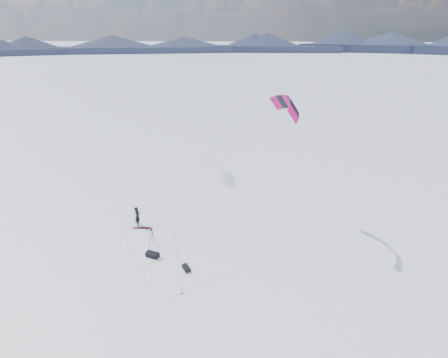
% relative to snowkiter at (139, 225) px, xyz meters
% --- Properties ---
extents(ground, '(1800.00, 1800.00, 0.00)m').
position_rel_snowkiter_xyz_m(ground, '(1.36, -2.55, 0.00)').
color(ground, white).
extents(horizon_hills, '(704.47, 706.88, 10.25)m').
position_rel_snowkiter_xyz_m(horizon_hills, '(1.36, -2.55, 4.49)').
color(horizon_hills, black).
rests_on(horizon_hills, ground).
extents(snow_tracks, '(14.76, 10.25, 0.01)m').
position_rel_snowkiter_xyz_m(snow_tracks, '(0.71, -2.90, 0.00)').
color(snow_tracks, silver).
rests_on(snow_tracks, ground).
extents(snowkiter, '(0.49, 0.66, 1.66)m').
position_rel_snowkiter_xyz_m(snowkiter, '(0.00, 0.00, 0.00)').
color(snowkiter, black).
rests_on(snowkiter, ground).
extents(snowboard, '(1.48, 0.54, 0.04)m').
position_rel_snowkiter_xyz_m(snowboard, '(0.47, -0.39, 0.02)').
color(snowboard, maroon).
rests_on(snowboard, ground).
extents(tripod, '(0.58, 0.67, 1.36)m').
position_rel_snowkiter_xyz_m(tripod, '(2.20, -2.28, 0.87)').
color(tripod, black).
rests_on(tripod, ground).
extents(gear_bag_a, '(0.99, 0.59, 0.41)m').
position_rel_snowkiter_xyz_m(gear_bag_a, '(2.73, -3.69, 0.18)').
color(gear_bag_a, black).
rests_on(gear_bag_a, ground).
extents(gear_bag_b, '(0.73, 0.78, 0.33)m').
position_rel_snowkiter_xyz_m(gear_bag_b, '(5.44, -4.57, 0.14)').
color(gear_bag_b, black).
rests_on(gear_bag_b, ground).
extents(power_kite, '(12.30, 5.97, 9.01)m').
position_rel_snowkiter_xyz_m(power_kite, '(11.10, 3.63, 9.34)').
color(power_kite, '#CA0F6A').
rests_on(power_kite, ground).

